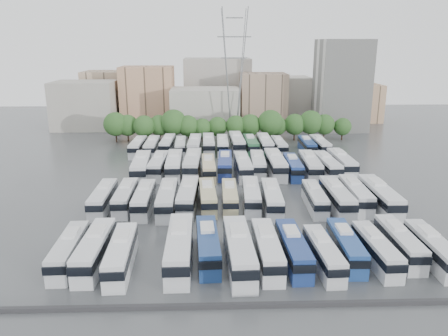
{
  "coord_description": "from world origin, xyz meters",
  "views": [
    {
      "loc": [
        -4.74,
        -70.34,
        25.14
      ],
      "look_at": [
        -2.18,
        6.27,
        3.0
      ],
      "focal_mm": 35.0,
      "sensor_mm": 36.0,
      "label": 1
    }
  ],
  "objects_px": {
    "bus_r0_s10": "(346,246)",
    "bus_r1_s10": "(315,198)",
    "bus_r2_s7": "(243,166)",
    "bus_r1_s13": "(379,197)",
    "bus_r1_s5": "(208,196)",
    "bus_r3_s8": "(251,145)",
    "bus_r3_s2": "(168,144)",
    "bus_r0_s7": "(267,249)",
    "bus_r0_s0": "(69,250)",
    "bus_r3_s1": "(152,146)",
    "bus_r2_s5": "(209,168)",
    "bus_r3_s4": "(195,145)",
    "bus_r2_s10": "(293,167)",
    "bus_r2_s1": "(141,167)",
    "bus_r0_s4": "(180,247)",
    "bus_r1_s3": "(167,199)",
    "bus_r3_s7": "(237,143)",
    "bus_r0_s6": "(239,250)",
    "bus_r2_s11": "(310,165)",
    "bus_r3_s9": "(265,144)",
    "bus_r0_s11": "(376,249)",
    "bus_r0_s1": "(95,249)",
    "bus_r1_s4": "(188,196)",
    "bus_r2_s6": "(225,164)",
    "bus_r3_s10": "(279,146)",
    "electricity_pylon": "(234,67)",
    "bus_r2_s12": "(327,165)",
    "bus_r3_s6": "(222,145)",
    "bus_r0_s8": "(293,248)",
    "bus_r1_s11": "(337,197)",
    "bus_r0_s2": "(121,254)",
    "apartment_tower": "(341,85)",
    "bus_r1_s0": "(103,198)",
    "bus_r1_s1": "(126,197)",
    "bus_r2_s9": "(275,164)",
    "bus_r1_s2": "(144,199)",
    "bus_r0_s12": "(399,242)",
    "bus_r2_s3": "(174,165)",
    "bus_r0_s9": "(323,253)",
    "bus_r1_s7": "(251,195)",
    "bus_r0_s13": "(432,248)",
    "bus_r1_s6": "(230,196)",
    "bus_r1_s8": "(272,198)",
    "bus_r2_s8": "(258,164)",
    "bus_r3_s3": "(181,146)"
  },
  "relations": [
    {
      "from": "bus_r0_s11",
      "to": "bus_r1_s5",
      "type": "relative_size",
      "value": 0.97
    },
    {
      "from": "electricity_pylon",
      "to": "bus_r2_s12",
      "type": "height_order",
      "value": "electricity_pylon"
    },
    {
      "from": "bus_r0_s7",
      "to": "bus_r2_s11",
      "type": "distance_m",
      "value": 37.49
    },
    {
      "from": "bus_r2_s8",
      "to": "bus_r3_s8",
      "type": "distance_m",
      "value": 17.01
    },
    {
      "from": "bus_r1_s11",
      "to": "bus_r0_s13",
      "type": "bearing_deg",
      "value": -69.17
    },
    {
      "from": "bus_r3_s2",
      "to": "bus_r0_s7",
      "type": "bearing_deg",
      "value": -71.01
    },
    {
      "from": "bus_r2_s6",
      "to": "bus_r1_s7",
      "type": "bearing_deg",
      "value": -76.39
    },
    {
      "from": "bus_r1_s0",
      "to": "apartment_tower",
      "type": "bearing_deg",
      "value": 48.38
    },
    {
      "from": "bus_r2_s10",
      "to": "bus_r2_s1",
      "type": "bearing_deg",
      "value": -178.19
    },
    {
      "from": "bus_r3_s9",
      "to": "bus_r2_s7",
      "type": "bearing_deg",
      "value": -109.69
    },
    {
      "from": "bus_r0_s12",
      "to": "bus_r1_s4",
      "type": "height_order",
      "value": "bus_r1_s4"
    },
    {
      "from": "bus_r1_s1",
      "to": "bus_r1_s4",
      "type": "bearing_deg",
      "value": -2.67
    },
    {
      "from": "bus_r3_s7",
      "to": "bus_r0_s6",
      "type": "bearing_deg",
      "value": -95.32
    },
    {
      "from": "bus_r3_s6",
      "to": "bus_r3_s7",
      "type": "relative_size",
      "value": 0.89
    },
    {
      "from": "bus_r1_s8",
      "to": "bus_r3_s2",
      "type": "height_order",
      "value": "bus_r1_s8"
    },
    {
      "from": "bus_r0_s11",
      "to": "bus_r1_s4",
      "type": "bearing_deg",
      "value": 139.34
    },
    {
      "from": "bus_r0_s7",
      "to": "bus_r1_s7",
      "type": "height_order",
      "value": "bus_r0_s7"
    },
    {
      "from": "bus_r3_s7",
      "to": "bus_r3_s8",
      "type": "xyz_separation_m",
      "value": [
        3.21,
        -1.22,
        -0.18
      ]
    },
    {
      "from": "bus_r1_s2",
      "to": "bus_r1_s3",
      "type": "distance_m",
      "value": 3.66
    },
    {
      "from": "bus_r0_s12",
      "to": "bus_r2_s12",
      "type": "height_order",
      "value": "bus_r2_s12"
    },
    {
      "from": "bus_r2_s7",
      "to": "bus_r1_s13",
      "type": "bearing_deg",
      "value": -44.61
    },
    {
      "from": "bus_r2_s1",
      "to": "bus_r2_s5",
      "type": "height_order",
      "value": "bus_r2_s1"
    },
    {
      "from": "bus_r2_s6",
      "to": "bus_r3_s10",
      "type": "height_order",
      "value": "bus_r2_s6"
    },
    {
      "from": "bus_r0_s11",
      "to": "bus_r2_s8",
      "type": "relative_size",
      "value": 0.9
    },
    {
      "from": "bus_r0_s10",
      "to": "bus_r1_s10",
      "type": "xyz_separation_m",
      "value": [
        0.14,
        16.57,
        0.01
      ]
    },
    {
      "from": "bus_r2_s11",
      "to": "bus_r3_s9",
      "type": "relative_size",
      "value": 1.03
    },
    {
      "from": "bus_r1_s11",
      "to": "bus_r0_s9",
      "type": "bearing_deg",
      "value": -109.86
    },
    {
      "from": "bus_r0_s13",
      "to": "bus_r0_s2",
      "type": "bearing_deg",
      "value": -178.77
    },
    {
      "from": "bus_r3_s2",
      "to": "bus_r1_s5",
      "type": "bearing_deg",
      "value": -73.03
    },
    {
      "from": "bus_r1_s5",
      "to": "bus_r3_s8",
      "type": "xyz_separation_m",
      "value": [
        10.08,
        35.28,
        0.13
      ]
    },
    {
      "from": "bus_r0_s0",
      "to": "bus_r3_s1",
      "type": "xyz_separation_m",
      "value": [
        3.14,
        52.41,
        0.1
      ]
    },
    {
      "from": "bus_r0_s2",
      "to": "bus_r1_s8",
      "type": "distance_m",
      "value": 26.67
    },
    {
      "from": "bus_r2_s5",
      "to": "bus_r3_s4",
      "type": "distance_m",
      "value": 18.5
    },
    {
      "from": "bus_r0_s11",
      "to": "bus_r3_s7",
      "type": "distance_m",
      "value": 56.84
    },
    {
      "from": "apartment_tower",
      "to": "bus_r1_s0",
      "type": "distance_m",
      "value": 85.23
    },
    {
      "from": "bus_r0_s2",
      "to": "electricity_pylon",
      "type": "bearing_deg",
      "value": 74.95
    },
    {
      "from": "bus_r0_s12",
      "to": "bus_r2_s3",
      "type": "distance_m",
      "value": 45.97
    },
    {
      "from": "bus_r0_s11",
      "to": "bus_r1_s3",
      "type": "height_order",
      "value": "bus_r1_s3"
    },
    {
      "from": "bus_r0_s1",
      "to": "bus_r0_s7",
      "type": "xyz_separation_m",
      "value": [
        20.18,
        -0.56,
        -0.03
      ]
    },
    {
      "from": "bus_r0_s4",
      "to": "bus_r1_s3",
      "type": "bearing_deg",
      "value": 99.3
    },
    {
      "from": "bus_r0_s8",
      "to": "bus_r3_s3",
      "type": "height_order",
      "value": "bus_r0_s8"
    },
    {
      "from": "bus_r1_s5",
      "to": "bus_r2_s9",
      "type": "relative_size",
      "value": 0.85
    },
    {
      "from": "bus_r0_s6",
      "to": "bus_r1_s6",
      "type": "bearing_deg",
      "value": 88.43
    },
    {
      "from": "bus_r2_s3",
      "to": "bus_r3_s9",
      "type": "distance_m",
      "value": 26.64
    },
    {
      "from": "bus_r0_s8",
      "to": "bus_r0_s11",
      "type": "relative_size",
      "value": 1.04
    },
    {
      "from": "bus_r0_s2",
      "to": "bus_r0_s4",
      "type": "bearing_deg",
      "value": 6.0
    },
    {
      "from": "bus_r1_s1",
      "to": "bus_r2_s7",
      "type": "height_order",
      "value": "bus_r2_s7"
    },
    {
      "from": "bus_r0_s1",
      "to": "bus_r2_s12",
      "type": "distance_m",
      "value": 50.27
    },
    {
      "from": "electricity_pylon",
      "to": "bus_r0_s8",
      "type": "distance_m",
      "value": 75.86
    },
    {
      "from": "bus_r0_s4",
      "to": "bus_r1_s11",
      "type": "distance_m",
      "value": 28.76
    }
  ]
}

